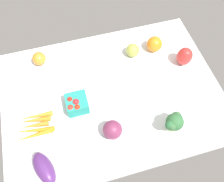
{
  "coord_description": "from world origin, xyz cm",
  "views": [
    {
      "loc": [
        15.28,
        54.51,
        101.01
      ],
      "look_at": [
        0.0,
        0.0,
        4.0
      ],
      "focal_mm": 38.08,
      "sensor_mm": 36.0,
      "label": 1
    }
  ],
  "objects_px": {
    "carrot_bunch": "(34,126)",
    "broccoli_head": "(174,122)",
    "bell_pepper_red": "(184,56)",
    "berry_basket": "(77,104)",
    "eggplant": "(44,168)",
    "heirloom_tomato_orange": "(39,59)",
    "heirloom_tomato_green": "(133,50)",
    "red_onion_center": "(112,130)",
    "bell_pepper_orange": "(154,44)"
  },
  "relations": [
    {
      "from": "eggplant",
      "to": "carrot_bunch",
      "type": "bearing_deg",
      "value": 167.26
    },
    {
      "from": "red_onion_center",
      "to": "bell_pepper_red",
      "type": "bearing_deg",
      "value": -148.85
    },
    {
      "from": "bell_pepper_red",
      "to": "red_onion_center",
      "type": "distance_m",
      "value": 0.53
    },
    {
      "from": "carrot_bunch",
      "to": "berry_basket",
      "type": "distance_m",
      "value": 0.21
    },
    {
      "from": "bell_pepper_orange",
      "to": "berry_basket",
      "type": "distance_m",
      "value": 0.52
    },
    {
      "from": "bell_pepper_orange",
      "to": "carrot_bunch",
      "type": "height_order",
      "value": "bell_pepper_orange"
    },
    {
      "from": "red_onion_center",
      "to": "eggplant",
      "type": "bearing_deg",
      "value": 14.78
    },
    {
      "from": "carrot_bunch",
      "to": "red_onion_center",
      "type": "height_order",
      "value": "red_onion_center"
    },
    {
      "from": "heirloom_tomato_green",
      "to": "broccoli_head",
      "type": "xyz_separation_m",
      "value": [
        -0.04,
        0.44,
        0.03
      ]
    },
    {
      "from": "broccoli_head",
      "to": "bell_pepper_red",
      "type": "xyz_separation_m",
      "value": [
        -0.2,
        -0.32,
        -0.01
      ]
    },
    {
      "from": "bell_pepper_red",
      "to": "eggplant",
      "type": "relative_size",
      "value": 0.71
    },
    {
      "from": "berry_basket",
      "to": "eggplant",
      "type": "relative_size",
      "value": 0.66
    },
    {
      "from": "heirloom_tomato_green",
      "to": "heirloom_tomato_orange",
      "type": "bearing_deg",
      "value": -9.24
    },
    {
      "from": "carrot_bunch",
      "to": "red_onion_center",
      "type": "bearing_deg",
      "value": 159.33
    },
    {
      "from": "bell_pepper_red",
      "to": "heirloom_tomato_green",
      "type": "bearing_deg",
      "value": -27.38
    },
    {
      "from": "berry_basket",
      "to": "bell_pepper_red",
      "type": "relative_size",
      "value": 0.92
    },
    {
      "from": "bell_pepper_orange",
      "to": "red_onion_center",
      "type": "xyz_separation_m",
      "value": [
        0.34,
        0.4,
        0.0
      ]
    },
    {
      "from": "bell_pepper_orange",
      "to": "broccoli_head",
      "type": "height_order",
      "value": "broccoli_head"
    },
    {
      "from": "bell_pepper_orange",
      "to": "eggplant",
      "type": "distance_m",
      "value": 0.8
    },
    {
      "from": "broccoli_head",
      "to": "heirloom_tomato_green",
      "type": "bearing_deg",
      "value": -85.44
    },
    {
      "from": "heirloom_tomato_green",
      "to": "bell_pepper_red",
      "type": "height_order",
      "value": "bell_pepper_red"
    },
    {
      "from": "berry_basket",
      "to": "carrot_bunch",
      "type": "bearing_deg",
      "value": 12.21
    },
    {
      "from": "bell_pepper_orange",
      "to": "heirloom_tomato_green",
      "type": "height_order",
      "value": "bell_pepper_orange"
    },
    {
      "from": "bell_pepper_orange",
      "to": "heirloom_tomato_green",
      "type": "bearing_deg",
      "value": 2.46
    },
    {
      "from": "bell_pepper_orange",
      "to": "eggplant",
      "type": "relative_size",
      "value": 0.56
    },
    {
      "from": "heirloom_tomato_orange",
      "to": "heirloom_tomato_green",
      "type": "bearing_deg",
      "value": 170.76
    },
    {
      "from": "heirloom_tomato_green",
      "to": "bell_pepper_red",
      "type": "xyz_separation_m",
      "value": [
        -0.23,
        0.12,
        0.02
      ]
    },
    {
      "from": "berry_basket",
      "to": "red_onion_center",
      "type": "xyz_separation_m",
      "value": [
        -0.12,
        0.17,
        0.01
      ]
    },
    {
      "from": "heirloom_tomato_green",
      "to": "heirloom_tomato_orange",
      "type": "distance_m",
      "value": 0.48
    },
    {
      "from": "carrot_bunch",
      "to": "broccoli_head",
      "type": "relative_size",
      "value": 1.69
    },
    {
      "from": "berry_basket",
      "to": "heirloom_tomato_orange",
      "type": "height_order",
      "value": "berry_basket"
    },
    {
      "from": "heirloom_tomato_orange",
      "to": "eggplant",
      "type": "distance_m",
      "value": 0.55
    },
    {
      "from": "bell_pepper_orange",
      "to": "carrot_bunch",
      "type": "distance_m",
      "value": 0.72
    },
    {
      "from": "broccoli_head",
      "to": "heirloom_tomato_orange",
      "type": "distance_m",
      "value": 0.73
    },
    {
      "from": "broccoli_head",
      "to": "heirloom_tomato_orange",
      "type": "xyz_separation_m",
      "value": [
        0.51,
        -0.52,
        -0.03
      ]
    },
    {
      "from": "broccoli_head",
      "to": "heirloom_tomato_orange",
      "type": "bearing_deg",
      "value": -45.44
    },
    {
      "from": "carrot_bunch",
      "to": "bell_pepper_red",
      "type": "relative_size",
      "value": 1.74
    },
    {
      "from": "heirloom_tomato_orange",
      "to": "bell_pepper_red",
      "type": "distance_m",
      "value": 0.73
    },
    {
      "from": "bell_pepper_orange",
      "to": "red_onion_center",
      "type": "distance_m",
      "value": 0.53
    },
    {
      "from": "berry_basket",
      "to": "eggplant",
      "type": "bearing_deg",
      "value": 53.81
    },
    {
      "from": "heirloom_tomato_green",
      "to": "heirloom_tomato_orange",
      "type": "xyz_separation_m",
      "value": [
        0.47,
        -0.08,
        -0.0
      ]
    },
    {
      "from": "broccoli_head",
      "to": "eggplant",
      "type": "xyz_separation_m",
      "value": [
        0.56,
        0.03,
        -0.03
      ]
    },
    {
      "from": "eggplant",
      "to": "red_onion_center",
      "type": "relative_size",
      "value": 1.74
    },
    {
      "from": "heirloom_tomato_orange",
      "to": "broccoli_head",
      "type": "bearing_deg",
      "value": 134.56
    },
    {
      "from": "carrot_bunch",
      "to": "broccoli_head",
      "type": "distance_m",
      "value": 0.6
    },
    {
      "from": "broccoli_head",
      "to": "bell_pepper_red",
      "type": "relative_size",
      "value": 1.03
    },
    {
      "from": "berry_basket",
      "to": "heirloom_tomato_orange",
      "type": "relative_size",
      "value": 1.39
    },
    {
      "from": "bell_pepper_orange",
      "to": "bell_pepper_red",
      "type": "relative_size",
      "value": 0.79
    },
    {
      "from": "carrot_bunch",
      "to": "bell_pepper_red",
      "type": "xyz_separation_m",
      "value": [
        -0.78,
        -0.15,
        0.04
      ]
    },
    {
      "from": "carrot_bunch",
      "to": "bell_pepper_orange",
      "type": "bearing_deg",
      "value": -157.39
    }
  ]
}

